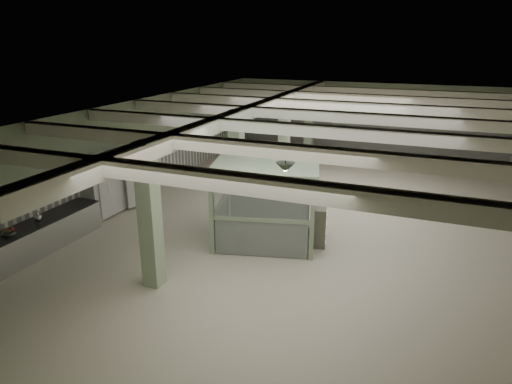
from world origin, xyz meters
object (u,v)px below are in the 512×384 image
at_px(walkin_cooler, 111,183).
at_px(filing_cabinet, 319,227).
at_px(guard_booth, 266,187).
at_px(prep_counter, 30,241).

height_order(walkin_cooler, filing_cabinet, walkin_cooler).
height_order(walkin_cooler, guard_booth, guard_booth).
relative_size(prep_counter, walkin_cooler, 2.07).
bearing_deg(filing_cabinet, guard_booth, 173.17).
height_order(prep_counter, walkin_cooler, walkin_cooler).
height_order(prep_counter, filing_cabinet, filing_cabinet).
bearing_deg(guard_booth, walkin_cooler, 163.90).
relative_size(guard_booth, filing_cabinet, 3.02).
relative_size(walkin_cooler, guard_booth, 0.65).
bearing_deg(walkin_cooler, guard_booth, -1.90).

